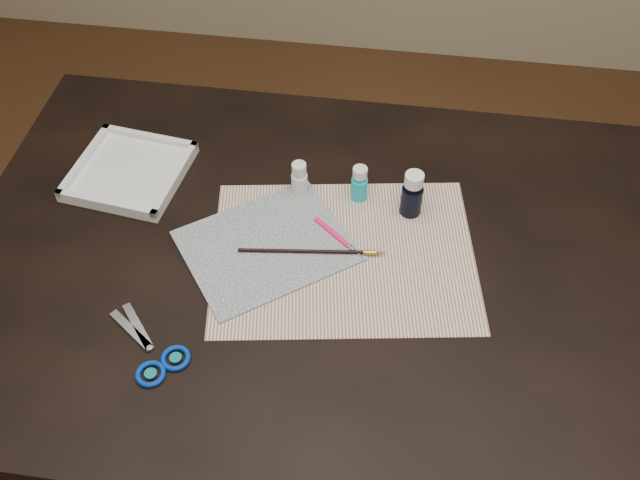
# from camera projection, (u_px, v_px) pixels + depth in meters

# --- Properties ---
(ground) EXTENTS (3.50, 3.50, 0.02)m
(ground) POSITION_uv_depth(u_px,v_px,m) (320.00, 444.00, 1.84)
(ground) COLOR #422614
(ground) RESTS_ON ground
(table) EXTENTS (1.30, 0.90, 0.75)m
(table) POSITION_uv_depth(u_px,v_px,m) (320.00, 368.00, 1.54)
(table) COLOR black
(table) RESTS_ON ground
(paper) EXTENTS (0.51, 0.42, 0.00)m
(paper) POSITION_uv_depth(u_px,v_px,m) (344.00, 255.00, 1.26)
(paper) COLOR silver
(paper) RESTS_ON table
(canvas) EXTENTS (0.36, 0.35, 0.00)m
(canvas) POSITION_uv_depth(u_px,v_px,m) (267.00, 246.00, 1.27)
(canvas) COLOR #112135
(canvas) RESTS_ON paper
(paint_bottle_white) EXTENTS (0.04, 0.04, 0.08)m
(paint_bottle_white) POSITION_uv_depth(u_px,v_px,m) (299.00, 179.00, 1.34)
(paint_bottle_white) COLOR white
(paint_bottle_white) RESTS_ON table
(paint_bottle_cyan) EXTENTS (0.04, 0.04, 0.08)m
(paint_bottle_cyan) POSITION_uv_depth(u_px,v_px,m) (359.00, 183.00, 1.33)
(paint_bottle_cyan) COLOR #15B9CF
(paint_bottle_cyan) RESTS_ON table
(paint_bottle_navy) EXTENTS (0.04, 0.04, 0.10)m
(paint_bottle_navy) POSITION_uv_depth(u_px,v_px,m) (412.00, 194.00, 1.30)
(paint_bottle_navy) COLOR black
(paint_bottle_navy) RESTS_ON table
(paintbrush) EXTENTS (0.27, 0.04, 0.01)m
(paintbrush) POSITION_uv_depth(u_px,v_px,m) (313.00, 251.00, 1.26)
(paintbrush) COLOR black
(paintbrush) RESTS_ON canvas
(craft_knife) EXTENTS (0.11, 0.09, 0.01)m
(craft_knife) POSITION_uv_depth(u_px,v_px,m) (340.00, 239.00, 1.28)
(craft_knife) COLOR #FD1869
(craft_knife) RESTS_ON paper
(scissors) EXTENTS (0.21, 0.18, 0.01)m
(scissors) POSITION_uv_depth(u_px,v_px,m) (141.00, 344.00, 1.14)
(scissors) COLOR silver
(scissors) RESTS_ON table
(palette_tray) EXTENTS (0.23, 0.23, 0.02)m
(palette_tray) POSITION_uv_depth(u_px,v_px,m) (130.00, 171.00, 1.39)
(palette_tray) COLOR white
(palette_tray) RESTS_ON table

